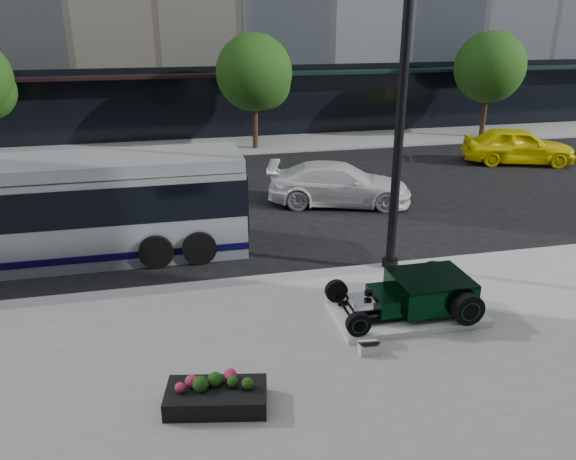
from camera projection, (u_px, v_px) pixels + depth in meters
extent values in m
plane|color=black|center=(295.00, 246.00, 17.21)|extent=(120.00, 120.00, 0.00)
cube|color=gray|center=(234.00, 146.00, 29.92)|extent=(70.00, 4.00, 0.12)
cube|color=black|center=(36.00, 109.00, 29.15)|extent=(22.00, 0.50, 4.00)
cube|color=black|center=(442.00, 96.00, 33.90)|extent=(24.00, 0.50, 4.00)
cube|color=black|center=(28.00, 79.00, 28.02)|extent=(22.00, 1.60, 0.15)
cube|color=black|center=(449.00, 69.00, 32.77)|extent=(24.00, 1.60, 0.15)
cylinder|color=black|center=(255.00, 123.00, 28.72)|extent=(0.28, 0.28, 2.60)
sphere|color=#19330E|center=(254.00, 72.00, 27.82)|extent=(3.80, 3.80, 3.80)
sphere|color=#19330E|center=(265.00, 84.00, 28.43)|extent=(2.60, 2.60, 2.60)
cylinder|color=black|center=(484.00, 113.00, 31.41)|extent=(0.28, 0.28, 2.60)
sphere|color=#19330E|center=(490.00, 67.00, 30.50)|extent=(3.80, 3.80, 3.80)
sphere|color=#19330E|center=(495.00, 78.00, 31.11)|extent=(2.60, 2.60, 2.60)
cube|color=silver|center=(406.00, 313.00, 13.00)|extent=(3.40, 1.80, 0.15)
cube|color=black|center=(415.00, 316.00, 12.53)|extent=(3.00, 0.08, 0.10)
cube|color=black|center=(398.00, 297.00, 13.35)|extent=(3.00, 0.08, 0.10)
cube|color=black|center=(430.00, 290.00, 12.93)|extent=(1.70, 1.45, 0.62)
cube|color=black|center=(431.00, 277.00, 12.81)|extent=(1.70, 1.45, 0.06)
cube|color=black|center=(384.00, 300.00, 12.74)|extent=(0.55, 1.05, 0.38)
cube|color=silver|center=(361.00, 304.00, 12.65)|extent=(0.55, 0.55, 0.34)
cylinder|color=black|center=(368.00, 293.00, 12.58)|extent=(0.18, 0.18, 0.10)
cylinder|color=black|center=(346.00, 311.00, 12.62)|extent=(0.06, 1.55, 0.06)
cylinder|color=black|center=(468.00, 309.00, 12.29)|extent=(0.72, 0.24, 0.72)
cylinder|color=black|center=(471.00, 312.00, 12.17)|extent=(0.37, 0.02, 0.37)
torus|color=#0A3B1F|center=(471.00, 312.00, 12.16)|extent=(0.44, 0.02, 0.44)
cylinder|color=black|center=(432.00, 276.00, 13.83)|extent=(0.72, 0.24, 0.72)
cylinder|color=black|center=(430.00, 274.00, 13.95)|extent=(0.37, 0.02, 0.37)
torus|color=#0A3B1F|center=(430.00, 274.00, 13.96)|extent=(0.44, 0.02, 0.44)
cylinder|color=black|center=(358.00, 324.00, 11.87)|extent=(0.54, 0.16, 0.54)
cylinder|color=black|center=(360.00, 326.00, 11.79)|extent=(0.28, 0.02, 0.28)
torus|color=#0A3B1F|center=(360.00, 326.00, 11.78)|extent=(0.34, 0.02, 0.34)
cylinder|color=black|center=(336.00, 291.00, 13.29)|extent=(0.54, 0.16, 0.54)
cylinder|color=black|center=(335.00, 289.00, 13.36)|extent=(0.28, 0.02, 0.28)
torus|color=#0A3B1F|center=(335.00, 289.00, 13.38)|extent=(0.34, 0.02, 0.34)
cube|color=silver|center=(369.00, 348.00, 11.58)|extent=(0.43, 0.34, 0.22)
cube|color=black|center=(369.00, 343.00, 11.53)|extent=(0.42, 0.32, 0.15)
cylinder|color=black|center=(400.00, 121.00, 14.15)|extent=(0.24, 0.24, 8.04)
cylinder|color=black|center=(390.00, 262.00, 15.57)|extent=(0.44, 0.44, 0.20)
cube|color=black|center=(216.00, 397.00, 9.98)|extent=(1.92, 1.22, 0.36)
sphere|color=#CC2453|center=(180.00, 389.00, 9.75)|extent=(0.23, 0.23, 0.23)
sphere|color=#19330E|center=(194.00, 387.00, 9.80)|extent=(0.23, 0.23, 0.23)
sphere|color=#CC2453|center=(209.00, 385.00, 9.86)|extent=(0.23, 0.23, 0.23)
sphere|color=#19330E|center=(223.00, 383.00, 9.91)|extent=(0.23, 0.23, 0.23)
sphere|color=#CC2453|center=(237.00, 381.00, 9.96)|extent=(0.23, 0.23, 0.23)
sphere|color=#19330E|center=(251.00, 379.00, 10.01)|extent=(0.23, 0.23, 0.23)
cube|color=#B2B7BC|center=(30.00, 218.00, 15.81)|extent=(12.00, 2.55, 2.55)
cube|color=#0A073B|center=(35.00, 246.00, 16.12)|extent=(12.05, 2.60, 0.20)
cube|color=black|center=(27.00, 199.00, 15.60)|extent=(12.05, 2.60, 1.05)
cube|color=#B2B7BC|center=(21.00, 168.00, 15.27)|extent=(12.00, 2.40, 0.35)
cube|color=black|center=(242.00, 195.00, 16.95)|extent=(0.06, 2.30, 1.70)
cylinder|color=black|center=(156.00, 252.00, 15.62)|extent=(0.96, 0.28, 0.96)
cylinder|color=black|center=(156.00, 220.00, 17.98)|extent=(0.96, 0.28, 0.96)
cylinder|color=black|center=(199.00, 248.00, 15.86)|extent=(0.96, 0.28, 0.96)
cylinder|color=black|center=(193.00, 217.00, 18.23)|extent=(0.96, 0.28, 0.96)
imported|color=white|center=(339.00, 184.00, 20.78)|extent=(5.66, 3.54, 1.53)
imported|color=#FFED0B|center=(518.00, 145.00, 26.40)|extent=(5.36, 3.49, 1.70)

